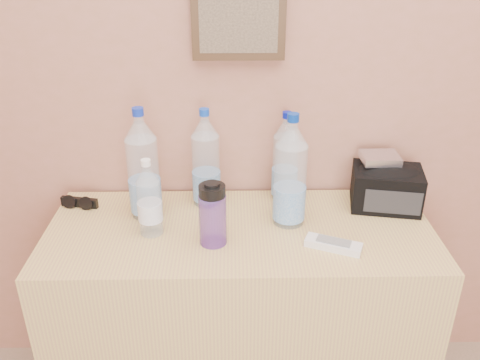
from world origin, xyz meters
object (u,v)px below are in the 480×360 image
(pet_large_a, at_px, (143,169))
(pet_large_c, at_px, (285,161))
(pet_small, at_px, (149,202))
(nalgene_bottle, at_px, (213,214))
(foil_packet, at_px, (380,158))
(ac_remote, at_px, (333,245))
(toiletry_bag, at_px, (387,186))
(pet_large_b, at_px, (206,163))
(sunglasses, at_px, (80,202))
(dresser, at_px, (240,321))
(pet_large_d, at_px, (290,177))

(pet_large_a, xyz_separation_m, pet_large_c, (0.48, 0.11, -0.02))
(pet_small, distance_m, nalgene_bottle, 0.21)
(pet_large_a, xyz_separation_m, foil_packet, (0.80, 0.07, 0.00))
(ac_remote, bearing_deg, toiletry_bag, 71.87)
(pet_small, relative_size, foil_packet, 2.05)
(pet_large_b, bearing_deg, ac_remote, -36.69)
(sunglasses, bearing_deg, pet_large_c, 15.98)
(pet_large_a, xyz_separation_m, nalgene_bottle, (0.23, -0.18, -0.07))
(dresser, relative_size, pet_large_a, 3.33)
(pet_large_c, distance_m, ac_remote, 0.38)
(pet_large_b, height_order, pet_large_d, pet_large_d)
(nalgene_bottle, height_order, foil_packet, nalgene_bottle)
(ac_remote, bearing_deg, dresser, -179.43)
(pet_small, relative_size, nalgene_bottle, 1.24)
(dresser, xyz_separation_m, pet_small, (-0.28, -0.02, 0.51))
(pet_large_a, xyz_separation_m, pet_small, (0.03, -0.12, -0.05))
(pet_large_a, relative_size, ac_remote, 2.22)
(pet_large_d, relative_size, foil_packet, 3.02)
(pet_large_c, bearing_deg, pet_large_d, -90.40)
(pet_large_b, xyz_separation_m, toiletry_bag, (0.62, -0.04, -0.07))
(dresser, xyz_separation_m, pet_large_d, (0.16, 0.04, 0.56))
(dresser, height_order, sunglasses, sunglasses)
(pet_large_b, height_order, foil_packet, pet_large_b)
(sunglasses, distance_m, ac_remote, 0.88)
(pet_large_d, xyz_separation_m, nalgene_bottle, (-0.25, -0.12, -0.07))
(dresser, height_order, ac_remote, ac_remote)
(pet_large_a, xyz_separation_m, ac_remote, (0.60, -0.22, -0.16))
(nalgene_bottle, relative_size, foil_packet, 1.65)
(pet_large_a, bearing_deg, pet_large_b, 21.32)
(pet_large_d, height_order, foil_packet, pet_large_d)
(ac_remote, bearing_deg, pet_large_a, -176.92)
(toiletry_bag, relative_size, foil_packet, 1.85)
(foil_packet, bearing_deg, sunglasses, -178.97)
(dresser, distance_m, toiletry_bag, 0.71)
(pet_large_c, relative_size, toiletry_bag, 1.40)
(foil_packet, bearing_deg, pet_large_c, 172.58)
(foil_packet, bearing_deg, toiletry_bag, -49.22)
(toiletry_bag, bearing_deg, pet_large_c, 178.72)
(pet_large_d, relative_size, nalgene_bottle, 1.83)
(pet_large_b, height_order, pet_large_c, pet_large_b)
(dresser, xyz_separation_m, pet_large_c, (0.16, 0.21, 0.54))
(ac_remote, xyz_separation_m, toiletry_bag, (0.23, 0.26, 0.07))
(nalgene_bottle, bearing_deg, pet_large_b, 96.63)
(nalgene_bottle, relative_size, toiletry_bag, 0.89)
(dresser, distance_m, pet_large_b, 0.59)
(pet_large_c, distance_m, toiletry_bag, 0.36)
(pet_large_b, bearing_deg, pet_small, -130.70)
(pet_small, bearing_deg, foil_packet, 13.90)
(pet_large_a, height_order, toiletry_bag, pet_large_a)
(pet_small, xyz_separation_m, foil_packet, (0.77, 0.19, 0.06))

